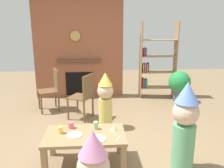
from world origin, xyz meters
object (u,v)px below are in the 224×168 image
object	(u,v)px
coffee_table	(85,139)
paper_plate_front	(97,139)
birthday_cake_slice	(114,128)
potted_plant_tall	(179,83)
paper_cup_near_left	(96,125)
bookshelf	(155,64)
child_in_pink	(185,125)
paper_cup_near_right	(71,125)
paper_cup_center	(61,130)
child_by_the_chairs	(105,99)
dining_chair_middle	(84,94)
dining_chair_left	(52,87)
paper_plate_rear	(75,135)

from	to	relation	value
coffee_table	paper_plate_front	bearing A→B (deg)	-43.70
birthday_cake_slice	potted_plant_tall	bearing A→B (deg)	53.78
coffee_table	paper_cup_near_left	size ratio (longest dim) A/B	9.82
bookshelf	child_in_pink	world-z (taller)	bookshelf
paper_cup_near_right	bookshelf	bearing A→B (deg)	55.81
paper_cup_near_left	paper_plate_front	bearing A→B (deg)	-86.32
paper_cup_near_left	paper_cup_center	size ratio (longest dim) A/B	1.13
coffee_table	potted_plant_tall	bearing A→B (deg)	49.08
paper_plate_front	potted_plant_tall	xyz separation A→B (m)	(2.00, 2.65, 0.00)
child_by_the_chairs	potted_plant_tall	world-z (taller)	child_by_the_chairs
child_in_pink	dining_chair_middle	bearing A→B (deg)	-44.00
paper_plate_front	paper_cup_near_left	bearing A→B (deg)	93.68
child_by_the_chairs	dining_chair_left	distance (m)	1.48
child_in_pink	coffee_table	bearing A→B (deg)	-0.00
paper_plate_front	bookshelf	bearing A→B (deg)	64.09
paper_cup_near_right	paper_plate_rear	world-z (taller)	paper_cup_near_right
dining_chair_left	dining_chair_middle	distance (m)	0.90
bookshelf	coffee_table	size ratio (longest dim) A/B	1.81
birthday_cake_slice	dining_chair_left	distance (m)	2.36
paper_cup_near_left	paper_plate_rear	distance (m)	0.33
birthday_cake_slice	potted_plant_tall	world-z (taller)	potted_plant_tall
birthday_cake_slice	paper_plate_front	bearing A→B (deg)	-134.57
coffee_table	potted_plant_tall	size ratio (longest dim) A/B	1.41
paper_plate_rear	child_by_the_chairs	xyz separation A→B (m)	(0.45, 1.17, 0.09)
paper_cup_center	dining_chair_left	size ratio (longest dim) A/B	0.11
dining_chair_left	child_in_pink	bearing A→B (deg)	110.57
paper_cup_near_left	child_in_pink	bearing A→B (deg)	-17.38
dining_chair_middle	bookshelf	bearing A→B (deg)	-115.41
paper_cup_near_right	paper_plate_rear	bearing A→B (deg)	-73.71
dining_chair_left	paper_plate_rear	bearing A→B (deg)	86.36
paper_cup_near_right	child_by_the_chairs	size ratio (longest dim) A/B	0.08
paper_plate_front	child_in_pink	xyz separation A→B (m)	(1.08, -0.05, 0.17)
paper_cup_near_left	paper_cup_center	xyz separation A→B (m)	(-0.46, -0.10, -0.01)
bookshelf	dining_chair_middle	bearing A→B (deg)	-142.17
coffee_table	paper_plate_rear	xyz separation A→B (m)	(-0.13, -0.03, 0.08)
bookshelf	dining_chair_middle	xyz separation A→B (m)	(-1.72, -1.34, -0.35)
bookshelf	paper_cup_near_right	bearing A→B (deg)	-124.19
dining_chair_left	dining_chair_middle	xyz separation A→B (m)	(0.71, -0.55, 0.00)
child_in_pink	potted_plant_tall	world-z (taller)	child_in_pink
paper_cup_near_right	potted_plant_tall	distance (m)	3.29
bookshelf	paper_plate_front	distance (m)	3.42
bookshelf	paper_cup_near_right	size ratio (longest dim) A/B	22.03
coffee_table	child_by_the_chairs	xyz separation A→B (m)	(0.32, 1.13, 0.17)
paper_plate_rear	paper_plate_front	bearing A→B (deg)	-22.60
bookshelf	paper_cup_center	world-z (taller)	bookshelf
paper_cup_center	dining_chair_middle	world-z (taller)	dining_chair_middle
child_in_pink	potted_plant_tall	xyz separation A→B (m)	(0.91, 2.70, -0.17)
paper_cup_center	paper_plate_rear	bearing A→B (deg)	-23.04
child_in_pink	dining_chair_left	bearing A→B (deg)	-39.54
coffee_table	birthday_cake_slice	distance (m)	0.41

